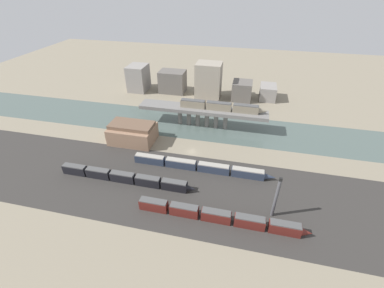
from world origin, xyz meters
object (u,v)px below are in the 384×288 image
(train_on_bridge, at_px, (222,106))
(warehouse_building, at_px, (133,133))
(train_yard_mid, at_px, (125,178))
(train_yard_far, at_px, (201,167))
(signal_tower, at_px, (276,198))
(train_yard_near, at_px, (219,216))

(train_on_bridge, xyz_separation_m, warehouse_building, (-39.38, -21.60, -7.83))
(train_yard_mid, xyz_separation_m, warehouse_building, (-8.89, 28.06, 2.53))
(train_yard_mid, relative_size, train_yard_far, 0.94)
(train_yard_mid, distance_m, signal_tower, 55.74)
(warehouse_building, bearing_deg, train_yard_mid, -72.42)
(train_on_bridge, xyz_separation_m, train_yard_mid, (-30.48, -49.67, -10.36))
(warehouse_building, xyz_separation_m, signal_tower, (64.11, -32.60, 3.52))
(train_yard_mid, bearing_deg, train_yard_far, 26.18)
(train_on_bridge, height_order, signal_tower, signal_tower)
(signal_tower, bearing_deg, train_on_bridge, 114.53)
(train_yard_near, height_order, signal_tower, signal_tower)
(train_yard_far, relative_size, signal_tower, 3.55)
(train_yard_near, distance_m, train_yard_far, 26.60)
(train_on_bridge, height_order, train_yard_far, train_on_bridge)
(train_yard_far, bearing_deg, train_yard_near, -65.42)
(train_yard_mid, relative_size, signal_tower, 3.32)
(train_yard_far, bearing_deg, warehouse_building, 157.77)
(train_yard_far, xyz_separation_m, warehouse_building, (-36.02, 14.73, 2.66))
(train_yard_mid, distance_m, warehouse_building, 29.55)
(train_yard_far, height_order, warehouse_building, warehouse_building)
(train_yard_mid, relative_size, warehouse_building, 2.64)
(train_on_bridge, distance_m, train_yard_far, 37.96)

